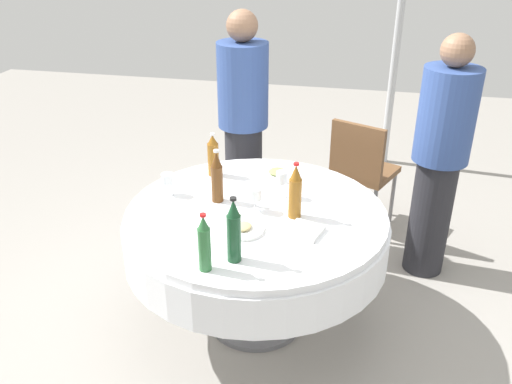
# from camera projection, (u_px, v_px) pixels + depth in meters

# --- Properties ---
(ground_plane) EXTENTS (10.00, 10.00, 0.00)m
(ground_plane) POSITION_uv_depth(u_px,v_px,m) (256.00, 319.00, 3.23)
(ground_plane) COLOR gray
(dining_table) EXTENTS (1.43, 1.43, 0.74)m
(dining_table) POSITION_uv_depth(u_px,v_px,m) (256.00, 234.00, 2.96)
(dining_table) COLOR white
(dining_table) RESTS_ON ground_plane
(bottle_green_near) EXTENTS (0.06, 0.06, 0.28)m
(bottle_green_near) POSITION_uv_depth(u_px,v_px,m) (204.00, 244.00, 2.36)
(bottle_green_near) COLOR #2D6B38
(bottle_green_near) RESTS_ON dining_table
(bottle_amber_mid) EXTENTS (0.07, 0.07, 0.27)m
(bottle_amber_mid) POSITION_uv_depth(u_px,v_px,m) (213.00, 156.00, 3.24)
(bottle_amber_mid) COLOR #8C5619
(bottle_amber_mid) RESTS_ON dining_table
(bottle_dark_green_south) EXTENTS (0.07, 0.07, 0.32)m
(bottle_dark_green_south) POSITION_uv_depth(u_px,v_px,m) (233.00, 232.00, 2.41)
(bottle_dark_green_south) COLOR #194728
(bottle_dark_green_south) RESTS_ON dining_table
(bottle_amber_right) EXTENTS (0.07, 0.07, 0.31)m
(bottle_amber_right) POSITION_uv_depth(u_px,v_px,m) (295.00, 192.00, 2.78)
(bottle_amber_right) COLOR #8C5619
(bottle_amber_right) RESTS_ON dining_table
(bottle_brown_outer) EXTENTS (0.06, 0.06, 0.30)m
(bottle_brown_outer) POSITION_uv_depth(u_px,v_px,m) (217.00, 178.00, 2.93)
(bottle_brown_outer) COLOR #593314
(bottle_brown_outer) RESTS_ON dining_table
(wine_glass_right) EXTENTS (0.07, 0.07, 0.13)m
(wine_glass_right) POSITION_uv_depth(u_px,v_px,m) (255.00, 195.00, 2.85)
(wine_glass_right) COLOR white
(wine_glass_right) RESTS_ON dining_table
(wine_glass_outer) EXTENTS (0.06, 0.06, 0.15)m
(wine_glass_outer) POSITION_uv_depth(u_px,v_px,m) (282.00, 178.00, 2.99)
(wine_glass_outer) COLOR white
(wine_glass_outer) RESTS_ON dining_table
(wine_glass_front) EXTENTS (0.07, 0.07, 0.13)m
(wine_glass_front) POSITION_uv_depth(u_px,v_px,m) (168.00, 180.00, 3.03)
(wine_glass_front) COLOR white
(wine_glass_front) RESTS_ON dining_table
(plate_north) EXTENTS (0.21, 0.21, 0.04)m
(plate_north) POSITION_uv_depth(u_px,v_px,m) (243.00, 229.00, 2.71)
(plate_north) COLOR white
(plate_north) RESTS_ON dining_table
(plate_left) EXTENTS (0.26, 0.26, 0.04)m
(plate_left) POSITION_uv_depth(u_px,v_px,m) (277.00, 174.00, 3.28)
(plate_left) COLOR white
(plate_left) RESTS_ON dining_table
(spoon_mid) EXTENTS (0.03, 0.18, 0.00)m
(spoon_mid) POSITION_uv_depth(u_px,v_px,m) (171.00, 226.00, 2.75)
(spoon_mid) COLOR silver
(spoon_mid) RESTS_ON dining_table
(folded_napkin) EXTENTS (0.20, 0.20, 0.02)m
(folded_napkin) POSITION_uv_depth(u_px,v_px,m) (305.00, 231.00, 2.69)
(folded_napkin) COLOR white
(folded_napkin) RESTS_ON dining_table
(person_near) EXTENTS (0.34, 0.34, 1.63)m
(person_near) POSITION_uv_depth(u_px,v_px,m) (243.00, 127.00, 3.71)
(person_near) COLOR #26262B
(person_near) RESTS_ON ground_plane
(person_mid) EXTENTS (0.34, 0.34, 1.57)m
(person_mid) POSITION_uv_depth(u_px,v_px,m) (440.00, 157.00, 3.34)
(person_mid) COLOR #26262B
(person_mid) RESTS_ON ground_plane
(chair_front) EXTENTS (0.53, 0.53, 0.87)m
(chair_front) POSITION_uv_depth(u_px,v_px,m) (361.00, 167.00, 3.94)
(chair_front) COLOR brown
(chair_front) RESTS_ON ground_plane
(tent_pole_main) EXTENTS (0.07, 0.07, 2.35)m
(tent_pole_main) POSITION_uv_depth(u_px,v_px,m) (397.00, 39.00, 4.79)
(tent_pole_main) COLOR #B2B5B7
(tent_pole_main) RESTS_ON ground_plane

